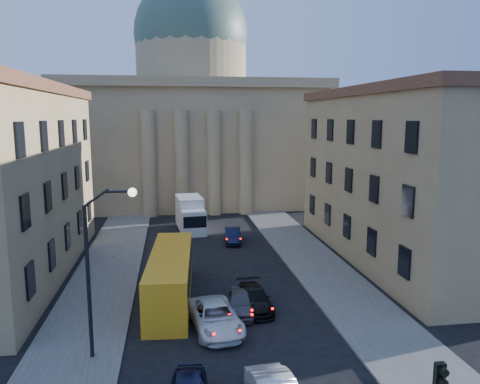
{
  "coord_description": "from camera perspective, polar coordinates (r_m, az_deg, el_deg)",
  "views": [
    {
      "loc": [
        -3.28,
        -15.09,
        12.29
      ],
      "look_at": [
        1.31,
        15.92,
        7.19
      ],
      "focal_mm": 35.0,
      "sensor_mm": 36.0,
      "label": 1
    }
  ],
  "objects": [
    {
      "name": "sidewalk_left",
      "position": [
        35.65,
        -16.62,
        -11.19
      ],
      "size": [
        5.0,
        60.0,
        0.15
      ],
      "primitive_type": "cube",
      "color": "#53504B",
      "rests_on": "ground"
    },
    {
      "name": "sidewalk_right",
      "position": [
        37.19,
        10.73,
        -10.1
      ],
      "size": [
        5.0,
        60.0,
        0.15
      ],
      "primitive_type": "cube",
      "color": "#53504B",
      "rests_on": "ground"
    },
    {
      "name": "church",
      "position": [
        70.63,
        -5.82,
        8.86
      ],
      "size": [
        68.02,
        28.76,
        36.6
      ],
      "color": "#8C7756",
      "rests_on": "ground"
    },
    {
      "name": "building_right",
      "position": [
        42.55,
        20.13,
        2.11
      ],
      "size": [
        11.6,
        26.6,
        14.7
      ],
      "color": "tan",
      "rests_on": "ground"
    },
    {
      "name": "street_lamp",
      "position": [
        24.41,
        -16.89,
        -7.84
      ],
      "size": [
        2.62,
        0.44,
        8.83
      ],
      "color": "black",
      "rests_on": "ground"
    },
    {
      "name": "car_left_mid",
      "position": [
        28.1,
        -3.02,
        -14.97
      ],
      "size": [
        3.26,
        5.82,
        1.54
      ],
      "primitive_type": "imported",
      "rotation": [
        0.0,
        0.0,
        0.13
      ],
      "color": "white",
      "rests_on": "ground"
    },
    {
      "name": "car_right_mid",
      "position": [
        30.84,
        1.76,
        -12.87
      ],
      "size": [
        2.01,
        4.72,
        1.36
      ],
      "primitive_type": "imported",
      "rotation": [
        0.0,
        0.0,
        0.02
      ],
      "color": "black",
      "rests_on": "ground"
    },
    {
      "name": "car_right_far",
      "position": [
        30.16,
        0.01,
        -13.34
      ],
      "size": [
        2.2,
        4.33,
        1.41
      ],
      "primitive_type": "imported",
      "rotation": [
        0.0,
        0.0,
        -0.13
      ],
      "color": "#4B4A4F",
      "rests_on": "ground"
    },
    {
      "name": "car_right_distant",
      "position": [
        46.12,
        -0.91,
        -5.3
      ],
      "size": [
        1.87,
        4.39,
        1.41
      ],
      "primitive_type": "imported",
      "rotation": [
        0.0,
        0.0,
        -0.09
      ],
      "color": "black",
      "rests_on": "ground"
    },
    {
      "name": "city_bus",
      "position": [
        32.19,
        -8.46,
        -10.0
      ],
      "size": [
        3.37,
        11.59,
        3.23
      ],
      "rotation": [
        0.0,
        0.0,
        -0.07
      ],
      "color": "#F2A21A",
      "rests_on": "ground"
    },
    {
      "name": "box_truck",
      "position": [
        51.01,
        -6.06,
        -2.8
      ],
      "size": [
        3.16,
        6.71,
        3.57
      ],
      "rotation": [
        0.0,
        0.0,
        0.1
      ],
      "color": "silver",
      "rests_on": "ground"
    }
  ]
}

